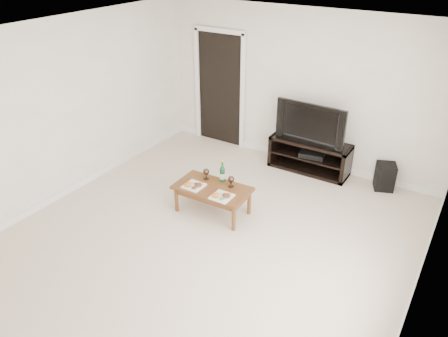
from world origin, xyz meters
TOP-DOWN VIEW (x-y plane):
  - floor at (0.00, 0.00)m, footprint 5.50×5.50m
  - back_wall at (0.00, 2.77)m, footprint 5.00×0.04m
  - ceiling at (0.00, 0.00)m, footprint 5.00×5.50m
  - doorway at (-1.55, 2.73)m, footprint 0.90×0.02m
  - media_console at (0.38, 2.50)m, footprint 1.34×0.45m
  - television at (0.38, 2.50)m, footprint 1.18×0.20m
  - av_receiver at (0.43, 2.48)m, footprint 0.44×0.36m
  - subwoofer at (1.61, 2.56)m, footprint 0.37×0.37m
  - coffee_table at (-0.30, 0.57)m, footprint 1.08×0.61m
  - plate_left at (-0.54, 0.45)m, footprint 0.27×0.27m
  - plate_right at (-0.05, 0.41)m, footprint 0.27×0.27m
  - wine_bottle at (-0.27, 0.78)m, footprint 0.07×0.07m
  - goblet_left at (-0.50, 0.71)m, footprint 0.09×0.09m
  - goblet_right at (-0.09, 0.71)m, footprint 0.09×0.09m

SIDE VIEW (x-z plane):
  - floor at x=0.00m, z-range 0.00..0.00m
  - coffee_table at x=-0.30m, z-range 0.00..0.42m
  - subwoofer at x=1.61m, z-range 0.00..0.43m
  - media_console at x=0.38m, z-range 0.00..0.55m
  - av_receiver at x=0.43m, z-range 0.29..0.36m
  - plate_left at x=-0.54m, z-range 0.42..0.49m
  - plate_right at x=-0.05m, z-range 0.42..0.49m
  - goblet_left at x=-0.50m, z-range 0.42..0.59m
  - goblet_right at x=-0.09m, z-range 0.42..0.59m
  - wine_bottle at x=-0.27m, z-range 0.42..0.77m
  - television at x=0.38m, z-range 0.55..1.22m
  - doorway at x=-1.55m, z-range 0.00..2.05m
  - back_wall at x=0.00m, z-range 0.00..2.60m
  - ceiling at x=0.00m, z-range 2.60..2.64m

